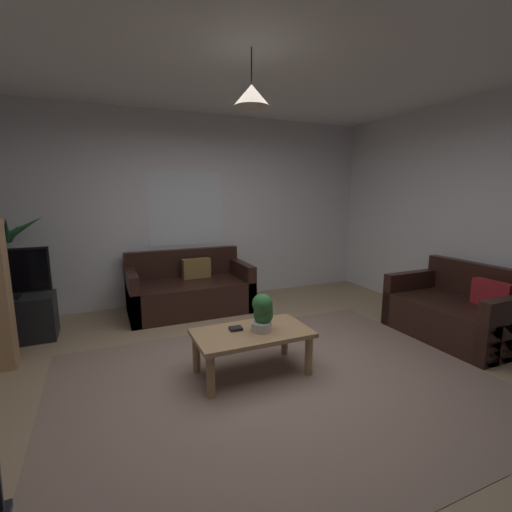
# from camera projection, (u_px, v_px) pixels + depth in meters

# --- Properties ---
(floor) EXTENTS (5.68, 5.14, 0.02)m
(floor) POSITION_uv_depth(u_px,v_px,m) (269.00, 376.00, 3.24)
(floor) COLOR #9E8466
(floor) RESTS_ON ground
(rug) EXTENTS (3.69, 2.83, 0.01)m
(rug) POSITION_uv_depth(u_px,v_px,m) (279.00, 386.00, 3.06)
(rug) COLOR gray
(rug) RESTS_ON ground
(wall_back) EXTENTS (5.80, 0.06, 2.75)m
(wall_back) POSITION_uv_depth(u_px,v_px,m) (194.00, 210.00, 5.34)
(wall_back) COLOR silver
(wall_back) RESTS_ON ground
(wall_right) EXTENTS (0.06, 5.14, 2.75)m
(wall_right) POSITION_uv_depth(u_px,v_px,m) (493.00, 215.00, 4.13)
(wall_right) COLOR silver
(wall_right) RESTS_ON ground
(ceiling) EXTENTS (5.68, 5.14, 0.02)m
(ceiling) POSITION_uv_depth(u_px,v_px,m) (272.00, 43.00, 2.75)
(ceiling) COLOR white
(window_pane) EXTENTS (1.07, 0.01, 1.07)m
(window_pane) POSITION_uv_depth(u_px,v_px,m) (186.00, 209.00, 5.26)
(window_pane) COLOR white
(couch_under_window) EXTENTS (1.63, 0.87, 0.82)m
(couch_under_window) POSITION_uv_depth(u_px,v_px,m) (190.00, 292.00, 4.97)
(couch_under_window) COLOR black
(couch_under_window) RESTS_ON ground
(couch_right_side) EXTENTS (0.87, 1.33, 0.82)m
(couch_right_side) POSITION_uv_depth(u_px,v_px,m) (457.00, 314.00, 4.06)
(couch_right_side) COLOR black
(couch_right_side) RESTS_ON ground
(coffee_table) EXTENTS (1.04, 0.58, 0.41)m
(coffee_table) POSITION_uv_depth(u_px,v_px,m) (252.00, 338.00, 3.22)
(coffee_table) COLOR #A87F56
(coffee_table) RESTS_ON ground
(book_on_table_0) EXTENTS (0.12, 0.09, 0.03)m
(book_on_table_0) POSITION_uv_depth(u_px,v_px,m) (236.00, 329.00, 3.23)
(book_on_table_0) COLOR black
(book_on_table_0) RESTS_ON coffee_table
(remote_on_table_0) EXTENTS (0.11, 0.17, 0.02)m
(remote_on_table_0) POSITION_uv_depth(u_px,v_px,m) (262.00, 324.00, 3.34)
(remote_on_table_0) COLOR black
(remote_on_table_0) RESTS_ON coffee_table
(potted_plant_on_table) EXTENTS (0.21, 0.21, 0.35)m
(potted_plant_on_table) POSITION_uv_depth(u_px,v_px,m) (263.00, 312.00, 3.19)
(potted_plant_on_table) COLOR beige
(potted_plant_on_table) RESTS_ON coffee_table
(tv_stand) EXTENTS (0.90, 0.44, 0.50)m
(tv_stand) POSITION_uv_depth(u_px,v_px,m) (10.00, 320.00, 3.93)
(tv_stand) COLOR black
(tv_stand) RESTS_ON ground
(tv) EXTENTS (0.88, 0.16, 0.54)m
(tv) POSITION_uv_depth(u_px,v_px,m) (4.00, 273.00, 3.82)
(tv) COLOR black
(tv) RESTS_ON tv_stand
(potted_palm_corner) EXTENTS (0.89, 0.83, 1.46)m
(potted_palm_corner) POSITION_uv_depth(u_px,v_px,m) (8.00, 277.00, 4.29)
(potted_palm_corner) COLOR beige
(potted_palm_corner) RESTS_ON ground
(pendant_lamp) EXTENTS (0.29, 0.29, 0.44)m
(pendant_lamp) POSITION_uv_depth(u_px,v_px,m) (252.00, 95.00, 2.85)
(pendant_lamp) COLOR black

